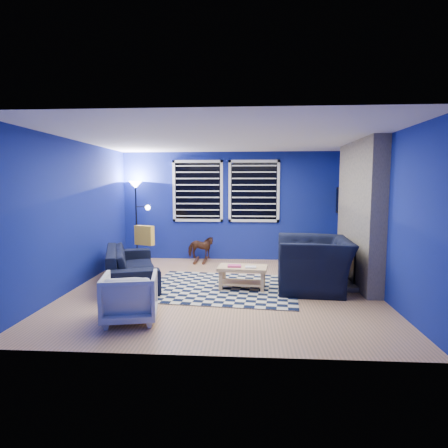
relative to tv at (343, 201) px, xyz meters
name	(u,v)px	position (x,y,z in m)	size (l,w,h in m)	color
floor	(223,289)	(-2.45, -2.00, -1.40)	(5.00, 5.00, 0.00)	tan
ceiling	(223,138)	(-2.45, -2.00, 1.10)	(5.00, 5.00, 0.00)	white
wall_back	(230,206)	(-2.45, 0.50, -0.15)	(5.00, 5.00, 0.00)	navy
wall_left	(76,214)	(-4.95, -2.00, -0.15)	(5.00, 5.00, 0.00)	navy
wall_right	(377,216)	(0.05, -2.00, -0.15)	(5.00, 5.00, 0.00)	navy
fireplace	(359,217)	(-0.09, -1.50, -0.20)	(0.65, 2.00, 2.50)	gray
window_left	(198,191)	(-3.20, 0.46, 0.20)	(1.17, 0.06, 1.42)	black
window_right	(254,191)	(-1.90, 0.46, 0.20)	(1.17, 0.06, 1.42)	black
tv	(343,201)	(0.00, 0.00, 0.00)	(0.07, 1.00, 0.58)	black
rug	(223,288)	(-2.45, -1.98, -1.39)	(2.50, 2.00, 0.02)	black
sofa	(131,265)	(-4.11, -1.70, -1.09)	(0.84, 2.14, 0.62)	black
armchair_big	(314,264)	(-0.92, -1.92, -0.97)	(1.16, 1.33, 0.87)	black
armchair_bent	(130,297)	(-3.53, -3.58, -1.08)	(0.67, 0.69, 0.63)	gray
rocking_horse	(201,247)	(-3.10, 0.14, -1.07)	(0.62, 0.28, 0.53)	#402114
coffee_table	(242,273)	(-2.11, -2.01, -1.12)	(0.85, 0.54, 0.41)	#D5B677
cabinet	(306,252)	(-0.74, 0.12, -1.14)	(0.70, 0.58, 0.59)	#D5B677
floor_lamp	(137,195)	(-4.58, 0.25, 0.10)	(0.50, 0.31, 1.83)	black
throw_pillow	(144,235)	(-3.96, -1.34, -0.59)	(0.38, 0.11, 0.36)	gold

